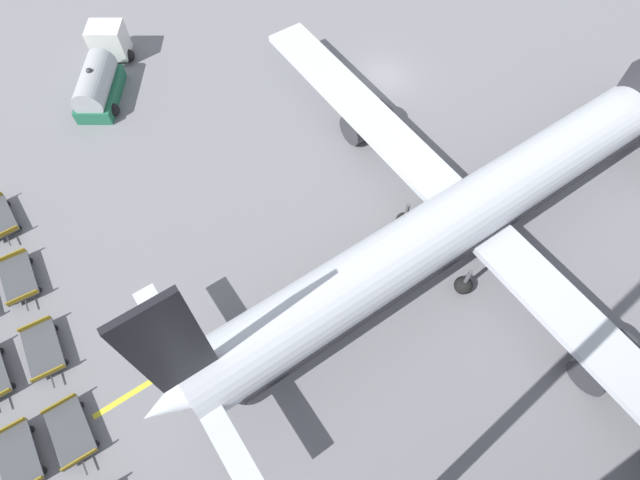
# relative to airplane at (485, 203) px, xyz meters

# --- Properties ---
(ground_plane) EXTENTS (500.00, 500.00, 0.00)m
(ground_plane) POSITION_rel_airplane_xyz_m (-14.12, 2.99, -2.96)
(ground_plane) COLOR gray
(airplane) EXTENTS (39.79, 42.63, 11.99)m
(airplane) POSITION_rel_airplane_xyz_m (0.00, 0.00, 0.00)
(airplane) COLOR silver
(airplane) RESTS_ON ground_plane
(fuel_tanker_primary) EXTENTS (8.25, 6.21, 2.83)m
(fuel_tanker_primary) POSITION_rel_airplane_xyz_m (-23.47, -15.70, -1.73)
(fuel_tanker_primary) COLOR white
(fuel_tanker_primary) RESTS_ON ground_plane
(baggage_dolly_row_mid_a_col_d) EXTENTS (3.88, 1.89, 0.92)m
(baggage_dolly_row_mid_a_col_d) POSITION_rel_airplane_xyz_m (-0.56, -27.19, -2.47)
(baggage_dolly_row_mid_a_col_d) COLOR #424449
(baggage_dolly_row_mid_a_col_d) RESTS_ON ground_plane
(baggage_dolly_row_mid_b_col_b) EXTENTS (3.86, 1.84, 0.92)m
(baggage_dolly_row_mid_b_col_b) POSITION_rel_airplane_xyz_m (-10.28, -24.95, -2.47)
(baggage_dolly_row_mid_b_col_b) COLOR #424449
(baggage_dolly_row_mid_b_col_b) RESTS_ON ground_plane
(baggage_dolly_row_mid_b_col_c) EXTENTS (3.87, 1.86, 0.92)m
(baggage_dolly_row_mid_b_col_c) POSITION_rel_airplane_xyz_m (-5.31, -24.79, -2.47)
(baggage_dolly_row_mid_b_col_c) COLOR #424449
(baggage_dolly_row_mid_b_col_c) RESTS_ON ground_plane
(baggage_dolly_row_mid_b_col_d) EXTENTS (3.90, 1.94, 0.92)m
(baggage_dolly_row_mid_b_col_d) POSITION_rel_airplane_xyz_m (-0.46, -24.68, -2.47)
(baggage_dolly_row_mid_b_col_d) COLOR #424449
(baggage_dolly_row_mid_b_col_d) RESTS_ON ground_plane
(stand_guidance_stripe) EXTENTS (2.57, 29.14, 0.01)m
(stand_guidance_stripe) POSITION_rel_airplane_xyz_m (-1.91, -9.11, -2.96)
(stand_guidance_stripe) COLOR yellow
(stand_guidance_stripe) RESTS_ON ground_plane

